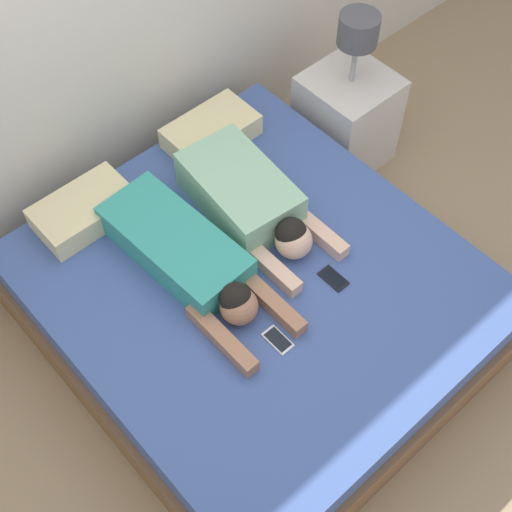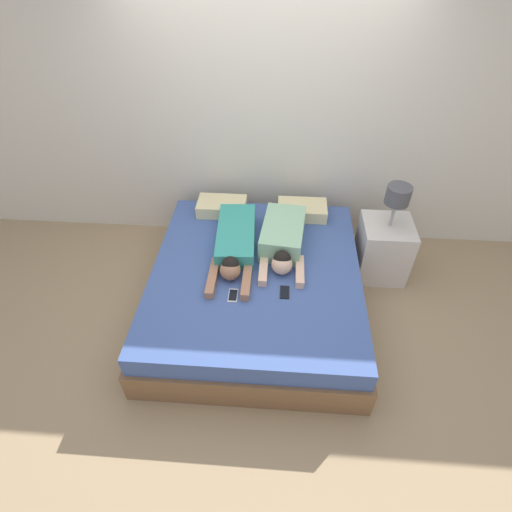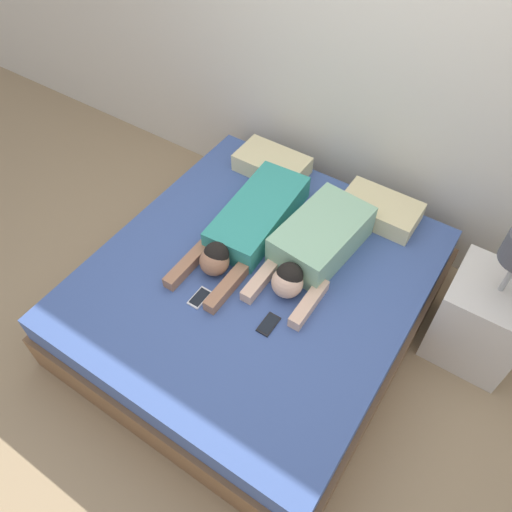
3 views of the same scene
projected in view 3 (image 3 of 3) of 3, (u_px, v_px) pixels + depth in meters
ground_plane at (256, 318)px, 3.25m from camera, size 12.00×12.00×0.00m
wall_back at (367, 53)px, 2.88m from camera, size 12.00×0.06×2.60m
bed at (256, 297)px, 3.07m from camera, size 1.84×2.02×0.48m
pillow_head_left at (272, 164)px, 3.41m from camera, size 0.48×0.29×0.13m
pillow_head_right at (380, 210)px, 3.12m from camera, size 0.48×0.29×0.13m
person_left at (249, 224)px, 3.02m from camera, size 0.38×1.10×0.20m
person_right at (315, 245)px, 2.88m from camera, size 0.42×0.90×0.22m
cell_phone_left at (200, 298)px, 2.76m from camera, size 0.07×0.14×0.01m
cell_phone_right at (269, 324)px, 2.65m from camera, size 0.07×0.14×0.01m
nightstand at (483, 316)px, 2.87m from camera, size 0.47×0.47×1.01m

